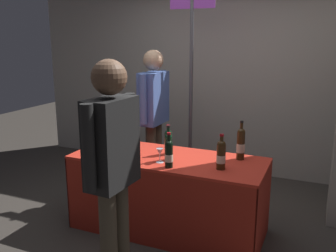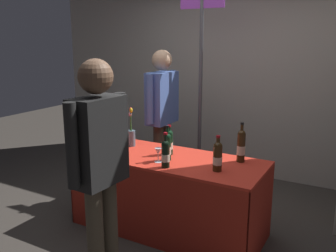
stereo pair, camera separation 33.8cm
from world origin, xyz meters
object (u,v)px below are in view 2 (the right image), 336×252
object	(u,v)px
tasting_table	(168,179)
featured_wine_bottle	(169,142)
flower_vase	(131,134)
vendor_presenter	(162,108)
booth_signpost	(201,73)
display_bottle_0	(241,145)
wine_glass_near_vendor	(158,152)
taster_foreground_right	(99,159)

from	to	relation	value
tasting_table	featured_wine_bottle	world-z (taller)	featured_wine_bottle
flower_vase	featured_wine_bottle	bearing A→B (deg)	-6.34
tasting_table	vendor_presenter	distance (m)	1.09
tasting_table	featured_wine_bottle	size ratio (longest dim) A/B	6.31
flower_vase	booth_signpost	xyz separation A→B (m)	(0.33, 0.96, 0.57)
display_bottle_0	wine_glass_near_vendor	xyz separation A→B (m)	(-0.64, -0.38, -0.06)
tasting_table	vendor_presenter	bearing A→B (deg)	123.56
featured_wine_bottle	wine_glass_near_vendor	distance (m)	0.26
tasting_table	booth_signpost	xyz separation A→B (m)	(-0.18, 1.10, 0.91)
wine_glass_near_vendor	tasting_table	bearing A→B (deg)	87.40
featured_wine_bottle	booth_signpost	world-z (taller)	booth_signpost
taster_foreground_right	booth_signpost	size ratio (longest dim) A/B	0.72
taster_foreground_right	booth_signpost	distance (m)	2.16
featured_wine_bottle	vendor_presenter	world-z (taller)	vendor_presenter
wine_glass_near_vendor	vendor_presenter	xyz separation A→B (m)	(-0.52, 0.97, 0.19)
wine_glass_near_vendor	booth_signpost	world-z (taller)	booth_signpost
display_bottle_0	booth_signpost	xyz separation A→B (m)	(-0.81, 0.89, 0.54)
display_bottle_0	wine_glass_near_vendor	distance (m)	0.75
wine_glass_near_vendor	flower_vase	size ratio (longest dim) A/B	0.33
display_bottle_0	booth_signpost	size ratio (longest dim) A/B	0.15
tasting_table	wine_glass_near_vendor	distance (m)	0.36
vendor_presenter	tasting_table	bearing A→B (deg)	33.78
featured_wine_bottle	flower_vase	xyz separation A→B (m)	(-0.48, 0.05, -0.00)
flower_vase	vendor_presenter	size ratio (longest dim) A/B	0.24
featured_wine_bottle	wine_glass_near_vendor	bearing A→B (deg)	-83.81
display_bottle_0	flower_vase	distance (m)	1.15
taster_foreground_right	wine_glass_near_vendor	bearing A→B (deg)	6.07
featured_wine_bottle	display_bottle_0	world-z (taller)	display_bottle_0
display_bottle_0	vendor_presenter	distance (m)	1.31
tasting_table	featured_wine_bottle	xyz separation A→B (m)	(-0.03, 0.09, 0.35)
taster_foreground_right	tasting_table	bearing A→B (deg)	5.21
tasting_table	display_bottle_0	distance (m)	0.77
featured_wine_bottle	booth_signpost	bearing A→B (deg)	98.06
tasting_table	vendor_presenter	world-z (taller)	vendor_presenter
wine_glass_near_vendor	booth_signpost	distance (m)	1.41
featured_wine_bottle	wine_glass_near_vendor	size ratio (longest dim) A/B	2.19
wine_glass_near_vendor	vendor_presenter	distance (m)	1.12
featured_wine_bottle	flower_vase	bearing A→B (deg)	173.66
taster_foreground_right	vendor_presenter	bearing A→B (deg)	20.71
featured_wine_bottle	vendor_presenter	distance (m)	0.89
taster_foreground_right	booth_signpost	world-z (taller)	booth_signpost
tasting_table	wine_glass_near_vendor	size ratio (longest dim) A/B	13.82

